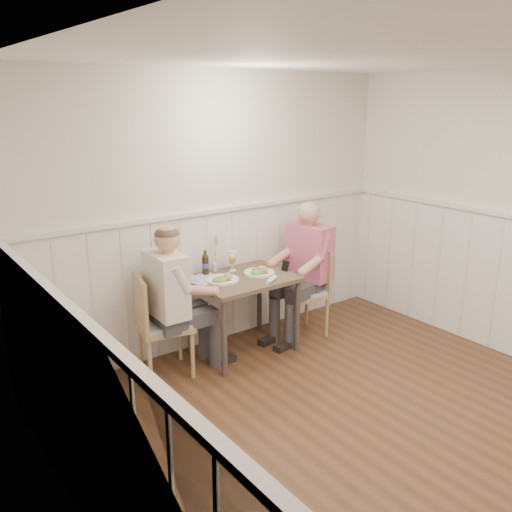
{
  "coord_description": "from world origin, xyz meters",
  "views": [
    {
      "loc": [
        -2.73,
        -2.05,
        2.35
      ],
      "look_at": [
        0.0,
        1.64,
        1.0
      ],
      "focal_mm": 38.0,
      "sensor_mm": 36.0,
      "label": 1
    }
  ],
  "objects_px": {
    "chair_left": "(158,322)",
    "grass_vase": "(214,254)",
    "diner_cream": "(172,313)",
    "man_in_pink": "(306,278)",
    "chair_right": "(307,288)",
    "dining_table": "(243,287)",
    "beer_bottle": "(205,264)"
  },
  "relations": [
    {
      "from": "chair_left",
      "to": "grass_vase",
      "type": "bearing_deg",
      "value": 18.09
    },
    {
      "from": "chair_left",
      "to": "diner_cream",
      "type": "relative_size",
      "value": 0.67
    },
    {
      "from": "man_in_pink",
      "to": "chair_right",
      "type": "bearing_deg",
      "value": -98.57
    },
    {
      "from": "grass_vase",
      "to": "diner_cream",
      "type": "bearing_deg",
      "value": -154.22
    },
    {
      "from": "dining_table",
      "to": "chair_left",
      "type": "distance_m",
      "value": 0.87
    },
    {
      "from": "man_in_pink",
      "to": "grass_vase",
      "type": "height_order",
      "value": "man_in_pink"
    },
    {
      "from": "chair_left",
      "to": "beer_bottle",
      "type": "xyz_separation_m",
      "value": [
        0.61,
        0.2,
        0.36
      ]
    },
    {
      "from": "chair_right",
      "to": "man_in_pink",
      "type": "xyz_separation_m",
      "value": [
        0.0,
        0.02,
        0.1
      ]
    },
    {
      "from": "chair_right",
      "to": "chair_left",
      "type": "height_order",
      "value": "chair_left"
    },
    {
      "from": "chair_right",
      "to": "diner_cream",
      "type": "distance_m",
      "value": 1.52
    },
    {
      "from": "dining_table",
      "to": "grass_vase",
      "type": "xyz_separation_m",
      "value": [
        -0.12,
        0.31,
        0.27
      ]
    },
    {
      "from": "diner_cream",
      "to": "dining_table",
      "type": "bearing_deg",
      "value": -0.43
    },
    {
      "from": "chair_right",
      "to": "man_in_pink",
      "type": "relative_size",
      "value": 0.64
    },
    {
      "from": "chair_left",
      "to": "beer_bottle",
      "type": "distance_m",
      "value": 0.73
    },
    {
      "from": "dining_table",
      "to": "diner_cream",
      "type": "xyz_separation_m",
      "value": [
        -0.75,
        0.01,
        -0.08
      ]
    },
    {
      "from": "beer_bottle",
      "to": "grass_vase",
      "type": "bearing_deg",
      "value": 18.31
    },
    {
      "from": "man_in_pink",
      "to": "diner_cream",
      "type": "height_order",
      "value": "man_in_pink"
    },
    {
      "from": "chair_left",
      "to": "beer_bottle",
      "type": "height_order",
      "value": "beer_bottle"
    },
    {
      "from": "chair_left",
      "to": "dining_table",
      "type": "bearing_deg",
      "value": -4.69
    },
    {
      "from": "chair_right",
      "to": "man_in_pink",
      "type": "distance_m",
      "value": 0.1
    },
    {
      "from": "chair_left",
      "to": "man_in_pink",
      "type": "relative_size",
      "value": 0.66
    },
    {
      "from": "grass_vase",
      "to": "chair_right",
      "type": "bearing_deg",
      "value": -21.53
    },
    {
      "from": "chair_right",
      "to": "grass_vase",
      "type": "height_order",
      "value": "grass_vase"
    },
    {
      "from": "dining_table",
      "to": "diner_cream",
      "type": "bearing_deg",
      "value": 179.57
    },
    {
      "from": "diner_cream",
      "to": "beer_bottle",
      "type": "distance_m",
      "value": 0.64
    },
    {
      "from": "chair_right",
      "to": "chair_left",
      "type": "distance_m",
      "value": 1.62
    },
    {
      "from": "beer_bottle",
      "to": "grass_vase",
      "type": "distance_m",
      "value": 0.15
    },
    {
      "from": "chair_right",
      "to": "diner_cream",
      "type": "relative_size",
      "value": 0.66
    },
    {
      "from": "chair_left",
      "to": "man_in_pink",
      "type": "height_order",
      "value": "man_in_pink"
    },
    {
      "from": "man_in_pink",
      "to": "beer_bottle",
      "type": "bearing_deg",
      "value": 164.12
    },
    {
      "from": "chair_right",
      "to": "grass_vase",
      "type": "relative_size",
      "value": 2.44
    },
    {
      "from": "chair_right",
      "to": "grass_vase",
      "type": "bearing_deg",
      "value": 158.47
    }
  ]
}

